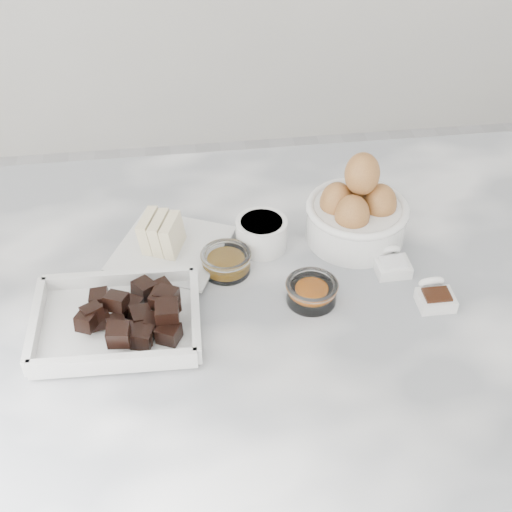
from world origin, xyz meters
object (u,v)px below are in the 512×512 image
(chocolate_dish, at_px, (116,317))
(butter_plate, at_px, (169,244))
(zest_bowl, at_px, (312,291))
(egg_bowl, at_px, (357,212))
(vanilla_spoon, at_px, (435,295))
(salt_spoon, at_px, (392,263))
(honey_bowl, at_px, (226,261))
(sugar_ramekin, at_px, (261,233))

(chocolate_dish, relative_size, butter_plate, 1.11)
(butter_plate, height_order, zest_bowl, butter_plate)
(chocolate_dish, relative_size, zest_bowl, 3.06)
(butter_plate, height_order, egg_bowl, egg_bowl)
(vanilla_spoon, distance_m, salt_spoon, 0.09)
(chocolate_dish, xyz_separation_m, butter_plate, (0.08, 0.16, -0.00))
(butter_plate, relative_size, salt_spoon, 3.37)
(zest_bowl, bearing_deg, honey_bowl, 144.81)
(sugar_ramekin, relative_size, honey_bowl, 1.05)
(sugar_ramekin, bearing_deg, vanilla_spoon, -34.85)
(chocolate_dish, relative_size, honey_bowl, 3.03)
(zest_bowl, bearing_deg, egg_bowl, 54.41)
(zest_bowl, distance_m, salt_spoon, 0.15)
(egg_bowl, relative_size, vanilla_spoon, 2.60)
(chocolate_dish, bearing_deg, zest_bowl, 4.70)
(butter_plate, bearing_deg, zest_bowl, -33.20)
(honey_bowl, relative_size, salt_spoon, 1.23)
(vanilla_spoon, bearing_deg, chocolate_dish, 179.45)
(chocolate_dish, height_order, vanilla_spoon, chocolate_dish)
(butter_plate, height_order, sugar_ramekin, butter_plate)
(sugar_ramekin, relative_size, zest_bowl, 1.06)
(butter_plate, relative_size, vanilla_spoon, 3.41)
(sugar_ramekin, xyz_separation_m, vanilla_spoon, (0.24, -0.16, -0.01))
(zest_bowl, bearing_deg, vanilla_spoon, -8.81)
(honey_bowl, relative_size, zest_bowl, 1.01)
(chocolate_dish, xyz_separation_m, zest_bowl, (0.28, 0.02, -0.01))
(sugar_ramekin, height_order, vanilla_spoon, sugar_ramekin)
(chocolate_dish, height_order, zest_bowl, chocolate_dish)
(honey_bowl, height_order, vanilla_spoon, vanilla_spoon)
(sugar_ramekin, relative_size, vanilla_spoon, 1.30)
(vanilla_spoon, bearing_deg, sugar_ramekin, 145.15)
(sugar_ramekin, bearing_deg, honey_bowl, -139.91)
(honey_bowl, distance_m, zest_bowl, 0.14)
(honey_bowl, bearing_deg, butter_plate, 149.71)
(honey_bowl, height_order, salt_spoon, salt_spoon)
(salt_spoon, bearing_deg, chocolate_dish, -169.83)
(butter_plate, xyz_separation_m, sugar_ramekin, (0.15, 0.00, 0.01))
(sugar_ramekin, distance_m, vanilla_spoon, 0.29)
(butter_plate, distance_m, honey_bowl, 0.10)
(honey_bowl, xyz_separation_m, salt_spoon, (0.25, -0.03, -0.00))
(butter_plate, bearing_deg, salt_spoon, -13.45)
(sugar_ramekin, height_order, honey_bowl, sugar_ramekin)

